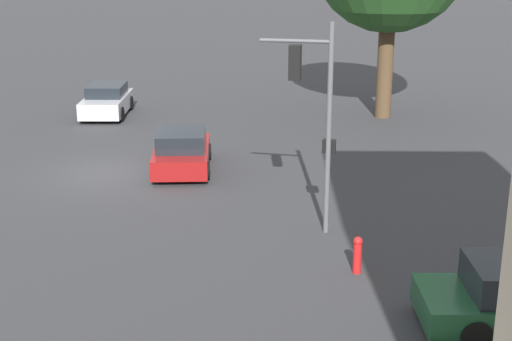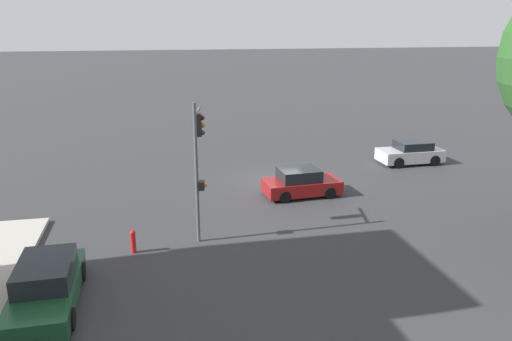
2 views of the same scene
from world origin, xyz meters
name	(u,v)px [view 2 (image 2 of 2)]	position (x,y,z in m)	size (l,w,h in m)	color
ground_plane	(282,182)	(0.00, 0.00, 0.00)	(300.00, 300.00, 0.00)	#333335
traffic_signal	(198,152)	(5.17, 6.54, 3.62)	(0.54, 2.04, 5.64)	#515456
crossing_car_0	(411,153)	(-8.90, -2.08, 0.68)	(3.96, 1.98, 1.43)	#B7B7BC
crossing_car_1	(301,183)	(-0.37, 2.38, 0.66)	(3.94, 2.14, 1.42)	maroon
parked_car_0	(46,285)	(10.38, 10.74, 0.67)	(1.99, 4.76, 1.43)	#194728
fire_hydrant	(133,241)	(7.85, 7.48, 0.49)	(0.22, 0.22, 0.92)	red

